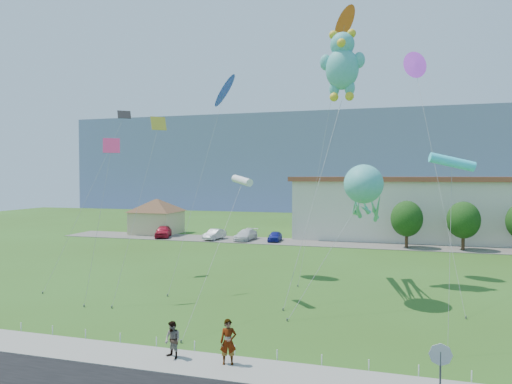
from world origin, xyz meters
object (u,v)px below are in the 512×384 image
(parked_car_white, at_px, (246,235))
(pavilion, at_px, (157,213))
(pedestrian_right, at_px, (173,340))
(octopus_kite, at_px, (364,195))
(pedestrian_left, at_px, (228,342))
(parked_car_blue, at_px, (275,236))
(teddy_bear_kite, at_px, (342,64))
(parked_car_red, at_px, (163,231))
(parked_car_silver, at_px, (214,234))
(stop_sign, at_px, (440,361))

(parked_car_white, bearing_deg, pavilion, 173.04)
(pedestrian_right, distance_m, octopus_kite, 16.94)
(pedestrian_left, height_order, pedestrian_right, pedestrian_left)
(pavilion, relative_size, parked_car_blue, 2.56)
(parked_car_white, relative_size, teddy_bear_kite, 0.24)
(parked_car_red, height_order, parked_car_white, parked_car_red)
(parked_car_silver, height_order, teddy_bear_kite, teddy_bear_kite)
(stop_sign, height_order, parked_car_silver, stop_sign)
(pavilion, height_order, parked_car_blue, pavilion)
(parked_car_blue, bearing_deg, pavilion, 167.10)
(pavilion, relative_size, stop_sign, 3.68)
(stop_sign, bearing_deg, parked_car_blue, 111.35)
(parked_car_red, bearing_deg, parked_car_blue, -17.28)
(parked_car_red, relative_size, parked_car_white, 0.98)
(parked_car_blue, distance_m, teddy_bear_kite, 27.25)
(pedestrian_right, xyz_separation_m, octopus_kite, (7.75, 13.79, 6.07))
(parked_car_white, distance_m, octopus_kite, 29.05)
(parked_car_white, relative_size, octopus_kite, 0.38)
(pavilion, height_order, pedestrian_left, pavilion)
(stop_sign, xyz_separation_m, octopus_kite, (-3.29, 15.47, 5.12))
(parked_car_silver, bearing_deg, parked_car_white, 16.75)
(parked_car_red, bearing_deg, pedestrian_right, -80.88)
(parked_car_white, bearing_deg, parked_car_red, -172.90)
(pavilion, relative_size, octopus_kite, 0.74)
(parked_car_red, bearing_deg, teddy_bear_kite, -55.40)
(pavilion, distance_m, octopus_kite, 40.53)
(pedestrian_left, bearing_deg, parked_car_white, 88.19)
(parked_car_red, bearing_deg, parked_car_silver, -20.62)
(pedestrian_left, relative_size, parked_car_white, 0.42)
(parked_car_white, height_order, parked_car_blue, parked_car_white)
(parked_car_silver, xyz_separation_m, teddy_bear_kite, (17.95, -18.63, 16.40))
(parked_car_white, bearing_deg, pedestrian_right, -72.23)
(parked_car_red, bearing_deg, parked_car_white, -17.26)
(pavilion, xyz_separation_m, pedestrian_left, (25.09, -40.45, -1.94))
(teddy_bear_kite, bearing_deg, octopus_kite, -65.75)
(pedestrian_right, relative_size, teddy_bear_kite, 0.08)
(pavilion, distance_m, parked_car_red, 5.01)
(parked_car_silver, bearing_deg, stop_sign, -49.76)
(teddy_bear_kite, bearing_deg, stop_sign, -75.16)
(parked_car_silver, height_order, octopus_kite, octopus_kite)
(parked_car_red, bearing_deg, octopus_kite, -59.13)
(pavilion, distance_m, parked_car_blue, 18.62)
(parked_car_white, bearing_deg, parked_car_silver, -166.83)
(parked_car_silver, relative_size, parked_car_white, 0.86)
(stop_sign, xyz_separation_m, parked_car_white, (-19.12, 39.01, -1.13))
(teddy_bear_kite, bearing_deg, parked_car_blue, 117.51)
(pedestrian_left, relative_size, teddy_bear_kite, 0.10)
(pavilion, relative_size, parked_car_white, 1.97)
(stop_sign, bearing_deg, pedestrian_left, 168.23)
(stop_sign, relative_size, parked_car_silver, 0.62)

